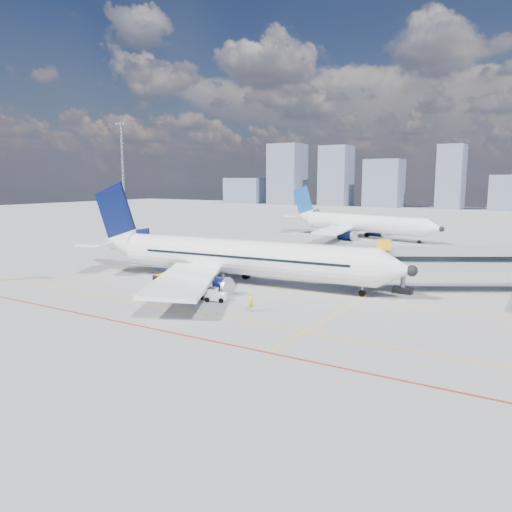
{
  "coord_description": "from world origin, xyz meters",
  "views": [
    {
      "loc": [
        31.71,
        -42.53,
        12.63
      ],
      "look_at": [
        2.09,
        5.54,
        4.0
      ],
      "focal_mm": 35.0,
      "sensor_mm": 36.0,
      "label": 1
    }
  ],
  "objects_px": {
    "second_aircraft": "(358,223)",
    "baggage_tug": "(215,295)",
    "cargo_dolly": "(196,287)",
    "ramp_worker": "(251,302)",
    "main_aircraft": "(229,257)",
    "belt_loader": "(169,277)"
  },
  "relations": [
    {
      "from": "second_aircraft",
      "to": "baggage_tug",
      "type": "distance_m",
      "value": 64.31
    },
    {
      "from": "cargo_dolly",
      "to": "ramp_worker",
      "type": "bearing_deg",
      "value": -10.25
    },
    {
      "from": "cargo_dolly",
      "to": "main_aircraft",
      "type": "bearing_deg",
      "value": 103.24
    },
    {
      "from": "cargo_dolly",
      "to": "second_aircraft",
      "type": "bearing_deg",
      "value": 98.63
    },
    {
      "from": "cargo_dolly",
      "to": "ramp_worker",
      "type": "xyz_separation_m",
      "value": [
        8.41,
        -2.17,
        -0.09
      ]
    },
    {
      "from": "main_aircraft",
      "to": "ramp_worker",
      "type": "height_order",
      "value": "main_aircraft"
    },
    {
      "from": "main_aircraft",
      "to": "ramp_worker",
      "type": "relative_size",
      "value": 23.04
    },
    {
      "from": "cargo_dolly",
      "to": "belt_loader",
      "type": "bearing_deg",
      "value": 154.39
    },
    {
      "from": "second_aircraft",
      "to": "cargo_dolly",
      "type": "relative_size",
      "value": 10.67
    },
    {
      "from": "main_aircraft",
      "to": "cargo_dolly",
      "type": "xyz_separation_m",
      "value": [
        1.31,
        -8.22,
        -2.16
      ]
    },
    {
      "from": "belt_loader",
      "to": "second_aircraft",
      "type": "bearing_deg",
      "value": 82.98
    },
    {
      "from": "second_aircraft",
      "to": "cargo_dolly",
      "type": "distance_m",
      "value": 63.34
    },
    {
      "from": "ramp_worker",
      "to": "main_aircraft",
      "type": "bearing_deg",
      "value": 52.91
    },
    {
      "from": "second_aircraft",
      "to": "baggage_tug",
      "type": "height_order",
      "value": "second_aircraft"
    },
    {
      "from": "cargo_dolly",
      "to": "baggage_tug",
      "type": "bearing_deg",
      "value": -8.34
    },
    {
      "from": "second_aircraft",
      "to": "baggage_tug",
      "type": "bearing_deg",
      "value": -67.61
    },
    {
      "from": "main_aircraft",
      "to": "belt_loader",
      "type": "distance_m",
      "value": 8.06
    },
    {
      "from": "second_aircraft",
      "to": "ramp_worker",
      "type": "relative_size",
      "value": 20.0
    },
    {
      "from": "baggage_tug",
      "to": "belt_loader",
      "type": "relative_size",
      "value": 0.42
    },
    {
      "from": "second_aircraft",
      "to": "baggage_tug",
      "type": "xyz_separation_m",
      "value": [
        7.85,
        -63.78,
        -2.52
      ]
    },
    {
      "from": "baggage_tug",
      "to": "ramp_worker",
      "type": "bearing_deg",
      "value": -32.79
    },
    {
      "from": "main_aircraft",
      "to": "baggage_tug",
      "type": "xyz_separation_m",
      "value": [
        4.27,
        -8.88,
        -2.52
      ]
    }
  ]
}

